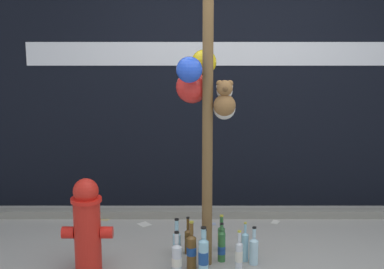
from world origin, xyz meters
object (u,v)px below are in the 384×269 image
at_px(bottle_7, 240,256).
at_px(bottle_9, 192,251).
at_px(bottle_3, 246,246).
at_px(bottle_5, 222,237).
at_px(bottle_8, 254,250).
at_px(bottle_6, 177,247).
at_px(bottle_11, 222,246).
at_px(fire_hydrant, 88,224).
at_px(bottle_4, 177,242).
at_px(bottle_2, 205,254).
at_px(memorial_post, 206,69).
at_px(bottle_0, 204,256).
at_px(bottle_1, 177,258).
at_px(bottle_10, 189,240).

height_order(bottle_7, bottle_9, bottle_9).
bearing_deg(bottle_3, bottle_5, 131.38).
bearing_deg(bottle_7, bottle_8, 47.76).
height_order(bottle_6, bottle_11, bottle_6).
relative_size(bottle_9, bottle_11, 1.23).
height_order(fire_hydrant, bottle_9, fire_hydrant).
relative_size(bottle_8, bottle_11, 0.97).
bearing_deg(bottle_4, bottle_5, 13.03).
height_order(fire_hydrant, bottle_2, fire_hydrant).
bearing_deg(memorial_post, bottle_0, -93.31).
xyz_separation_m(memorial_post, bottle_5, (0.15, 0.23, -1.47)).
distance_m(bottle_3, bottle_7, 0.22).
bearing_deg(bottle_5, bottle_2, -111.94).
bearing_deg(bottle_7, bottle_6, 164.56).
bearing_deg(fire_hydrant, bottle_2, -0.62).
height_order(bottle_6, bottle_8, bottle_6).
xyz_separation_m(bottle_6, bottle_11, (0.37, 0.07, -0.02)).
relative_size(bottle_1, bottle_10, 1.09).
height_order(fire_hydrant, bottle_7, fire_hydrant).
bearing_deg(bottle_1, memorial_post, 45.42).
distance_m(bottle_4, bottle_5, 0.40).
relative_size(bottle_1, bottle_6, 0.89).
xyz_separation_m(bottle_3, bottle_11, (-0.19, -0.00, -0.00)).
xyz_separation_m(bottle_6, bottle_8, (0.63, 0.01, -0.03)).
height_order(bottle_2, bottle_11, bottle_2).
relative_size(bottle_5, bottle_6, 0.82).
xyz_separation_m(bottle_3, bottle_6, (-0.57, -0.07, 0.02)).
distance_m(bottle_1, bottle_11, 0.44).
bearing_deg(bottle_9, fire_hydrant, 179.53).
relative_size(memorial_post, bottle_5, 8.21).
xyz_separation_m(bottle_2, bottle_3, (0.34, 0.17, 0.00)).
bearing_deg(bottle_2, bottle_5, 68.06).
height_order(bottle_1, bottle_2, bottle_1).
xyz_separation_m(bottle_8, bottle_9, (-0.51, -0.10, 0.04)).
height_order(fire_hydrant, bottle_10, fire_hydrant).
bearing_deg(bottle_10, bottle_0, -73.80).
height_order(memorial_post, bottle_0, memorial_post).
xyz_separation_m(memorial_post, bottle_7, (0.27, -0.19, -1.46)).
bearing_deg(memorial_post, bottle_11, 5.53).
distance_m(bottle_1, bottle_6, 0.17).
xyz_separation_m(bottle_1, bottle_8, (0.63, 0.18, -0.01)).
height_order(bottle_2, bottle_3, bottle_2).
height_order(bottle_8, bottle_9, bottle_9).
bearing_deg(fire_hydrant, bottle_1, -6.78).
relative_size(bottle_2, bottle_5, 1.06).
height_order(bottle_0, bottle_8, bottle_0).
distance_m(bottle_3, bottle_5, 0.28).
xyz_separation_m(memorial_post, bottle_6, (-0.23, -0.06, -1.45)).
relative_size(bottle_0, bottle_10, 1.24).
relative_size(memorial_post, bottle_3, 7.87).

